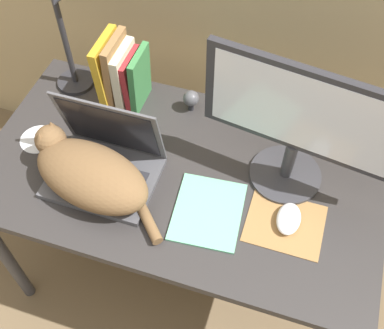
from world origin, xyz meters
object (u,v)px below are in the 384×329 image
computer_mouse (289,219)px  cd_disc (38,139)px  webcam (191,99)px  book_row (122,74)px  laptop (105,162)px  cat (89,173)px  desk_lamp (62,14)px  external_monitor (299,123)px  notepad (208,212)px

computer_mouse → cd_disc: 0.84m
webcam → cd_disc: bearing=-146.7°
book_row → cd_disc: (-0.20, -0.26, -0.11)m
laptop → cat: bearing=-103.9°
book_row → laptop: bearing=-77.5°
desk_lamp → external_monitor: bearing=-10.6°
cat → webcam: 0.44m
computer_mouse → desk_lamp: 0.91m
computer_mouse → cd_disc: bearing=176.2°
laptop → webcam: (0.16, 0.34, -0.00)m
desk_lamp → notepad: desk_lamp is taller
notepad → laptop: bearing=172.7°
external_monitor → webcam: bearing=153.8°
laptop → webcam: bearing=63.9°
desk_lamp → notepad: 0.74m
laptop → notepad: bearing=-7.3°
notepad → cd_disc: size_ratio=2.09×
computer_mouse → notepad: 0.23m
cat → webcam: size_ratio=5.88×
book_row → cd_disc: 0.35m
laptop → webcam: size_ratio=4.10×
external_monitor → cd_disc: (-0.80, -0.11, -0.25)m
cat → desk_lamp: (-0.22, 0.37, 0.25)m
external_monitor → desk_lamp: size_ratio=1.14×
cat → external_monitor: external_monitor is taller
cd_disc → cat: bearing=-25.3°
computer_mouse → notepad: (-0.23, -0.04, -0.02)m
external_monitor → webcam: (-0.36, 0.18, -0.20)m
notepad → webcam: size_ratio=3.17×
desk_lamp → cd_disc: size_ratio=4.00×
laptop → computer_mouse: size_ratio=3.00×
computer_mouse → webcam: webcam is taller
computer_mouse → laptop: bearing=179.6°
laptop → webcam: 0.37m
notepad → webcam: (-0.18, 0.38, 0.05)m
laptop → desk_lamp: 0.47m
laptop → book_row: size_ratio=1.30×
notepad → cd_disc: bearing=171.2°
cat → external_monitor: (0.55, 0.23, 0.17)m
cat → notepad: size_ratio=1.86×
laptop → cd_disc: (-0.27, 0.05, -0.05)m
book_row → desk_lamp: (-0.16, -0.01, 0.21)m
cd_disc → book_row: bearing=52.6°
book_row → notepad: size_ratio=1.00×
cat → notepad: bearing=4.1°
notepad → cd_disc: notepad is taller
computer_mouse → book_row: 0.72m
cd_disc → laptop: bearing=-10.7°
computer_mouse → cat: bearing=-173.7°
notepad → cd_disc: 0.62m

